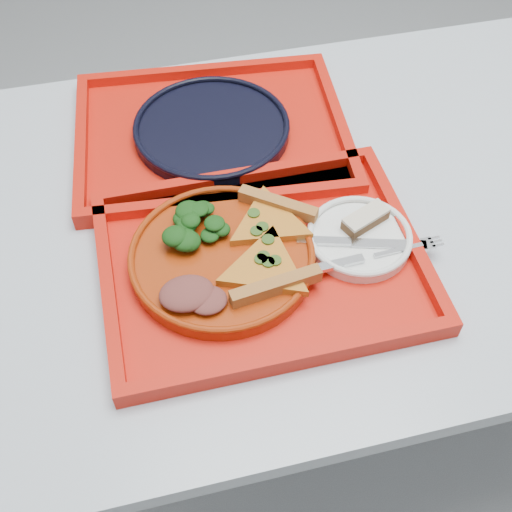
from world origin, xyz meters
name	(u,v)px	position (x,y,z in m)	size (l,w,h in m)	color
ground	(369,391)	(0.00, 0.00, 0.00)	(10.00, 10.00, 0.00)	gray
table	(424,209)	(0.00, 0.00, 0.68)	(1.60, 0.80, 0.75)	#B2BDC8
tray_main	(261,263)	(-0.31, -0.11, 0.76)	(0.45, 0.35, 0.01)	red
tray_far	(212,136)	(-0.33, 0.18, 0.76)	(0.45, 0.35, 0.01)	red
dinner_plate	(222,259)	(-0.37, -0.10, 0.77)	(0.26, 0.26, 0.02)	#922A09
side_plate	(359,239)	(-0.17, -0.11, 0.77)	(0.15, 0.15, 0.01)	white
navy_plate	(212,130)	(-0.33, 0.18, 0.77)	(0.26, 0.26, 0.02)	black
pizza_slice_a	(266,266)	(-0.31, -0.14, 0.79)	(0.14, 0.13, 0.02)	gold
pizza_slice_b	(269,220)	(-0.29, -0.06, 0.79)	(0.14, 0.12, 0.02)	gold
salad_heap	(192,220)	(-0.40, -0.05, 0.80)	(0.09, 0.08, 0.05)	black
meat_portion	(187,293)	(-0.43, -0.16, 0.79)	(0.07, 0.06, 0.02)	brown
dessert_bar	(366,219)	(-0.15, -0.09, 0.79)	(0.08, 0.05, 0.02)	#482B18
knife	(362,242)	(-0.17, -0.12, 0.78)	(0.18, 0.02, 0.01)	silver
fork	(373,256)	(-0.16, -0.15, 0.78)	(0.18, 0.02, 0.01)	silver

